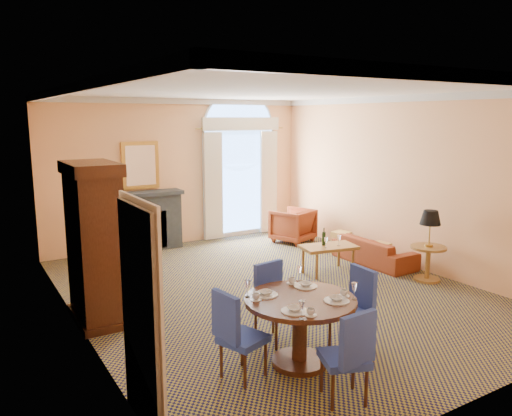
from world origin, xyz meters
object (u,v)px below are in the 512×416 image
armchair (293,225)px  side_table (429,237)px  sofa (374,251)px  armoire (95,246)px  coffee_table (329,248)px  dining_table (300,316)px

armchair → side_table: (0.41, -3.46, 0.39)m
sofa → side_table: (0.05, -1.24, 0.52)m
sofa → armchair: size_ratio=2.06×
side_table → armoire: bearing=167.1°
armoire → coffee_table: (4.14, 0.03, -0.60)m
sofa → coffee_table: 1.15m
dining_table → sofa: size_ratio=0.74×
armchair → sofa: bearing=78.5°
sofa → side_table: size_ratio=1.42×
coffee_table → side_table: side_table is taller
armoire → sofa: bearing=0.2°
dining_table → side_table: (3.68, 1.28, 0.18)m
armoire → coffee_table: bearing=0.4°
armoire → dining_table: (1.64, -2.50, -0.48)m
armoire → armchair: 5.44m
sofa → coffee_table: (-1.13, 0.01, 0.21)m
side_table → armchair: bearing=96.7°
armoire → coffee_table: size_ratio=2.04×
armoire → sofa: armoire is taller
armchair → coffee_table: bearing=50.1°
armoire → side_table: armoire is taller
armchair → side_table: 3.51m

